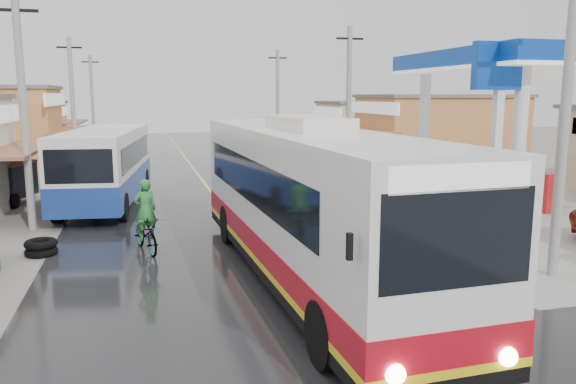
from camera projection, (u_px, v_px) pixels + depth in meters
name	position (u px, v px, depth m)	size (l,w,h in m)	color
ground	(293.00, 301.00, 12.85)	(120.00, 120.00, 0.00)	slate
road	(211.00, 192.00, 27.14)	(12.00, 90.00, 0.02)	black
centre_line	(211.00, 192.00, 27.14)	(0.15, 90.00, 0.01)	#D8CC4C
shopfronts_right	(519.00, 189.00, 28.06)	(11.00, 44.00, 4.80)	beige
utility_poles_left	(60.00, 195.00, 26.34)	(1.60, 50.00, 8.00)	gray
utility_poles_right	(347.00, 187.00, 28.90)	(1.60, 36.00, 8.00)	gray
coach_bus	(306.00, 203.00, 14.06)	(3.39, 13.28, 4.12)	silver
second_bus	(106.00, 165.00, 23.75)	(3.78, 9.91, 3.21)	silver
cyclist	(146.00, 228.00, 16.73)	(1.24, 2.19, 2.24)	black
tricycle_far	(10.00, 180.00, 24.08)	(2.14, 2.71, 1.83)	#26262D
tyre_stack	(41.00, 247.00, 16.45)	(0.93, 0.93, 0.48)	black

